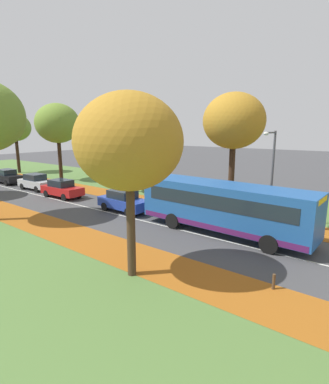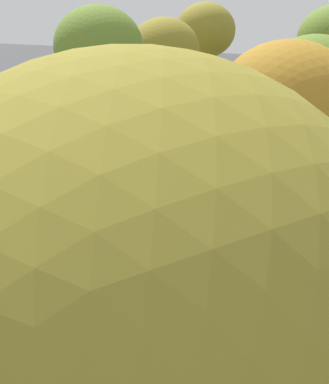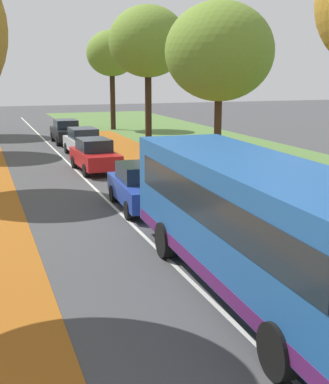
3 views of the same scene
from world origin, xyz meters
TOP-DOWN VIEW (x-y plane):
  - grass_verge_right at (9.20, 20.00)m, footprint 12.00×90.00m
  - leaf_litter_right at (4.60, 14.00)m, footprint 2.80×60.00m
  - road_centre_line at (0.00, 20.00)m, footprint 0.12×80.00m
  - tree_right_mid at (6.14, 23.13)m, footprint 5.00×5.00m
  - tree_right_far at (6.31, 34.47)m, footprint 5.10×5.10m
  - tree_right_distant at (6.48, 45.01)m, footprint 4.21×4.21m
  - bus at (1.08, 10.19)m, footprint 2.90×10.47m
  - car_blue_lead at (0.91, 18.34)m, footprint 1.93×4.27m
  - car_red_following at (0.87, 26.18)m, footprint 1.90×4.26m
  - car_silver_third_in_line at (1.32, 31.38)m, footprint 1.88×4.25m
  - car_black_fourth_in_line at (1.25, 37.37)m, footprint 1.79×4.20m

SIDE VIEW (x-z plane):
  - road_centre_line at x=0.00m, z-range 0.00..0.01m
  - grass_verge_right at x=9.20m, z-range 0.00..0.01m
  - leaf_litter_right at x=4.60m, z-range 0.01..0.01m
  - car_blue_lead at x=0.91m, z-range 0.00..1.62m
  - car_red_following at x=0.87m, z-range 0.00..1.62m
  - car_silver_third_in_line at x=1.32m, z-range 0.00..1.62m
  - car_black_fourth_in_line at x=1.25m, z-range 0.00..1.62m
  - bus at x=1.08m, z-range 0.21..3.19m
  - tree_right_mid at x=6.14m, z-range 1.74..9.76m
  - tree_right_distant at x=6.48m, z-range 2.18..10.43m
  - tree_right_far at x=6.31m, z-range 2.21..11.28m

